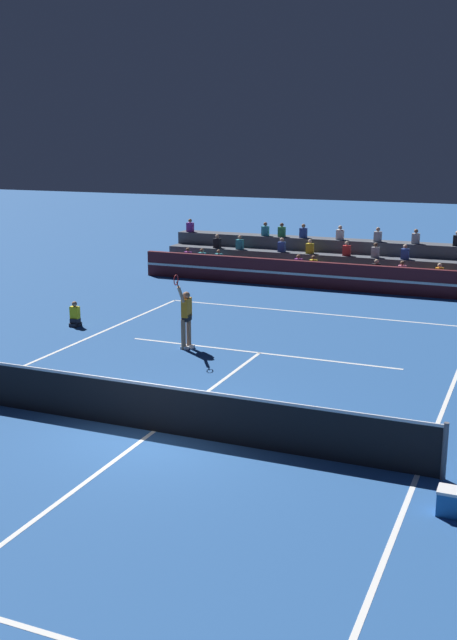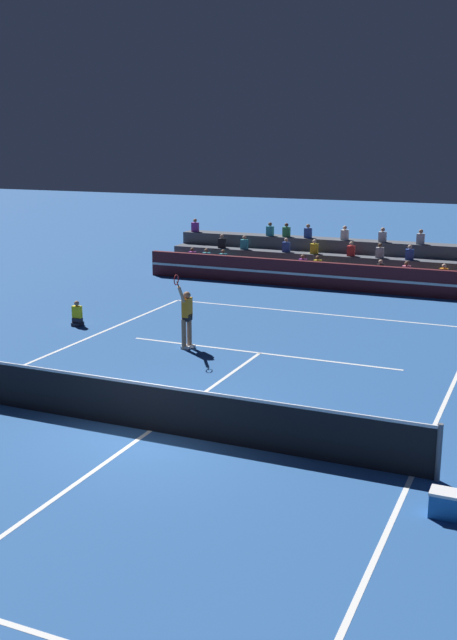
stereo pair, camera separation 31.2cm
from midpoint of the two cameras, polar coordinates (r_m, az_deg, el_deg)
ground_plane at (r=16.14m, az=-6.23°, el=-8.42°), size 120.00×120.00×0.00m
court_lines at (r=16.14m, az=-6.23°, el=-8.41°), size 11.10×23.90×0.01m
tennis_net at (r=15.95m, az=-6.28°, el=-6.61°), size 12.00×0.10×1.10m
sponsor_banner_wall at (r=30.76m, az=8.54°, el=3.26°), size 18.00×0.26×1.10m
bleacher_stand at (r=33.16m, az=9.64°, el=4.16°), size 17.72×2.85×2.28m
ball_kid_courtside at (r=25.16m, az=-11.96°, el=0.26°), size 0.30×0.36×0.84m
tennis_player at (r=21.90m, az=-3.66°, el=0.30°), size 0.33×1.22×2.40m
tennis_ball at (r=19.01m, az=-10.35°, el=-4.99°), size 0.07×0.07×0.07m
equipment_cooler at (r=13.16m, az=16.02°, el=-13.18°), size 0.50×0.38×0.45m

